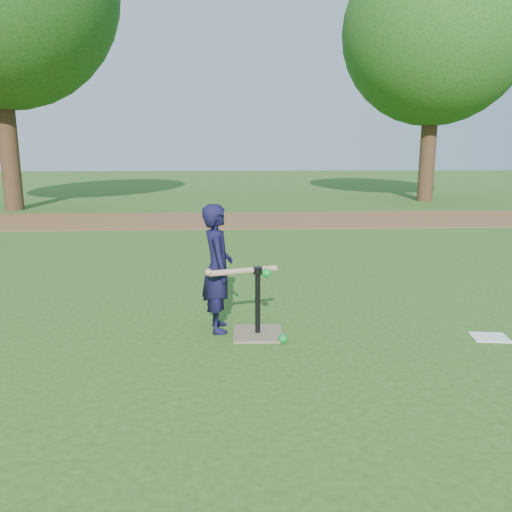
{
  "coord_description": "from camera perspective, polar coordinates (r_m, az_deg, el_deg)",
  "views": [
    {
      "loc": [
        0.06,
        -4.3,
        1.58
      ],
      "look_at": [
        0.29,
        0.18,
        0.65
      ],
      "focal_mm": 35.0,
      "sensor_mm": 36.0,
      "label": 1
    }
  ],
  "objects": [
    {
      "name": "tree_right",
      "position": [
        17.91,
        19.88,
        23.06
      ],
      "size": [
        5.8,
        5.8,
        8.21
      ],
      "color": "#382316",
      "rests_on": "ground"
    },
    {
      "name": "swing_action",
      "position": [
        4.26,
        -1.28,
        -1.78
      ],
      "size": [
        0.63,
        0.23,
        0.08
      ],
      "color": "tan",
      "rests_on": "ground"
    },
    {
      "name": "child",
      "position": [
        4.44,
        -4.42,
        -1.4
      ],
      "size": [
        0.32,
        0.45,
        1.15
      ],
      "primitive_type": "imported",
      "rotation": [
        0.0,
        0.0,
        1.7
      ],
      "color": "black",
      "rests_on": "ground"
    },
    {
      "name": "ground",
      "position": [
        4.58,
        -3.53,
        -8.48
      ],
      "size": [
        80.0,
        80.0,
        0.0
      ],
      "primitive_type": "plane",
      "color": "#285116",
      "rests_on": "ground"
    },
    {
      "name": "dirt_strip",
      "position": [
        11.9,
        -3.18,
        4.14
      ],
      "size": [
        24.0,
        3.0,
        0.01
      ],
      "primitive_type": "cube",
      "color": "brown",
      "rests_on": "ground"
    },
    {
      "name": "wiffle_ball_ground",
      "position": [
        4.28,
        3.11,
        -9.41
      ],
      "size": [
        0.08,
        0.08,
        0.08
      ],
      "primitive_type": "sphere",
      "color": "#0D912D",
      "rests_on": "ground"
    },
    {
      "name": "batting_tee",
      "position": [
        4.43,
        0.2,
        -7.64
      ],
      "size": [
        0.44,
        0.44,
        0.61
      ],
      "color": "#76684B",
      "rests_on": "ground"
    },
    {
      "name": "clipboard",
      "position": [
        4.84,
        25.15,
        -8.41
      ],
      "size": [
        0.33,
        0.27,
        0.01
      ],
      "primitive_type": "cube",
      "rotation": [
        0.0,
        0.0,
        -0.15
      ],
      "color": "white",
      "rests_on": "ground"
    }
  ]
}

